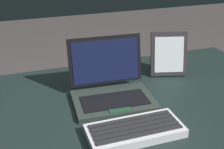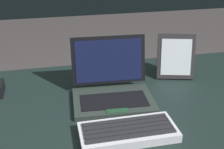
{
  "view_description": "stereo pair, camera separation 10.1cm",
  "coord_description": "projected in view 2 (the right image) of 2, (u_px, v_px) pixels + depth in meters",
  "views": [
    {
      "loc": [
        -0.28,
        -0.87,
        1.26
      ],
      "look_at": [
        0.01,
        -0.01,
        0.82
      ],
      "focal_mm": 47.0,
      "sensor_mm": 36.0,
      "label": 1
    },
    {
      "loc": [
        -0.18,
        -0.9,
        1.26
      ],
      "look_at": [
        0.01,
        -0.01,
        0.82
      ],
      "focal_mm": 47.0,
      "sensor_mm": 36.0,
      "label": 2
    }
  ],
  "objects": [
    {
      "name": "photo_frame",
      "position": [
        176.0,
        57.0,
        1.21
      ],
      "size": [
        0.16,
        0.1,
        0.19
      ],
      "color": "#252225",
      "rests_on": "desk"
    },
    {
      "name": "desk",
      "position": [
        109.0,
        118.0,
        1.1
      ],
      "size": [
        1.43,
        0.71,
        0.71
      ],
      "color": "black",
      "rests_on": "ground"
    },
    {
      "name": "laptop_front",
      "position": [
        112.0,
        88.0,
        1.07
      ],
      "size": [
        0.3,
        0.25,
        0.21
      ],
      "color": "#252D29",
      "rests_on": "desk"
    },
    {
      "name": "external_keyboard",
      "position": [
        128.0,
        132.0,
        0.88
      ],
      "size": [
        0.29,
        0.13,
        0.03
      ],
      "color": "#BBBAC2",
      "rests_on": "desk"
    }
  ]
}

